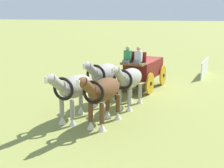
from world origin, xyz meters
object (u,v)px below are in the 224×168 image
Objects in this scene: draft_horse_rear_off at (104,75)px; draft_horse_lead_near at (103,92)px; show_wagon at (143,69)px; draft_horse_lead_off at (74,88)px; draft_horse_rear_near at (129,80)px.

draft_horse_rear_off is 2.92m from draft_horse_lead_near.
show_wagon reaches higher than draft_horse_rear_off.
show_wagon is at bearing 161.36° from draft_horse_lead_off.
draft_horse_lead_near is (2.84, 0.69, -0.04)m from draft_horse_rear_off.
draft_horse_rear_off reaches higher than draft_horse_lead_off.
draft_horse_rear_near is (3.71, -0.17, 0.17)m from show_wagon.
show_wagon reaches higher than draft_horse_lead_near.
draft_horse_rear_near is 0.95× the size of draft_horse_lead_off.
show_wagon is 3.71m from draft_horse_rear_near.
draft_horse_rear_off is 1.00× the size of draft_horse_lead_off.
draft_horse_rear_off is (3.41, -1.43, 0.27)m from show_wagon.
draft_horse_rear_off is (-0.30, -1.27, 0.10)m from draft_horse_rear_near.
draft_horse_lead_off is (2.55, -0.57, -0.05)m from draft_horse_rear_off.
show_wagon is 2.02× the size of draft_horse_rear_near.
draft_horse_lead_near reaches higher than draft_horse_rear_near.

